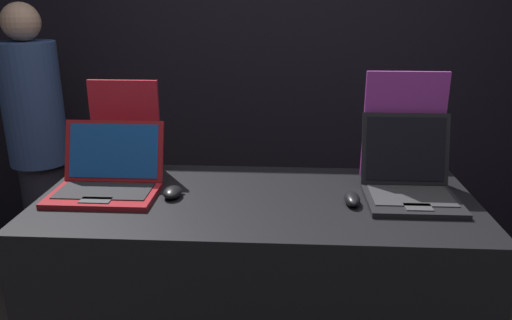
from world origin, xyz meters
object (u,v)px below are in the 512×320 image
promo_stand_front (126,128)px  laptop_back (409,180)px  mouse_back (352,199)px  promo_stand_back (403,131)px  mouse_front (172,192)px  laptop_front (108,177)px  person_bystander (39,151)px

promo_stand_front → laptop_back: promo_stand_front is taller
promo_stand_front → laptop_back: (1.15, -0.25, -0.12)m
laptop_back → mouse_back: laptop_back is taller
promo_stand_back → mouse_front: bearing=-165.9°
laptop_front → mouse_front: (0.26, -0.04, -0.04)m
laptop_back → promo_stand_back: promo_stand_back is taller
person_bystander → promo_stand_back: bearing=-19.6°
promo_stand_front → mouse_back: bearing=-19.6°
laptop_back → mouse_front: bearing=-176.3°
mouse_front → promo_stand_back: 0.94m
laptop_front → mouse_back: size_ratio=3.33×
mouse_front → person_bystander: person_bystander is taller
mouse_front → laptop_front: bearing=171.4°
mouse_front → mouse_back: size_ratio=0.87×
mouse_back → promo_stand_back: promo_stand_back is taller
promo_stand_front → promo_stand_back: size_ratio=0.87×
mouse_front → mouse_back: same height
person_bystander → promo_stand_front: bearing=-39.6°
mouse_front → person_bystander: size_ratio=0.06×
promo_stand_back → person_bystander: 1.99m
mouse_front → laptop_back: bearing=3.7°
mouse_front → mouse_back: (0.67, -0.03, 0.00)m
promo_stand_front → laptop_back: bearing=-12.1°
mouse_back → promo_stand_back: size_ratio=0.27×
mouse_front → promo_stand_front: 0.43m
mouse_front → promo_stand_front: bearing=130.4°
laptop_front → laptop_back: laptop_back is taller
laptop_front → promo_stand_front: promo_stand_front is taller
promo_stand_front → mouse_back: size_ratio=3.29×
laptop_front → mouse_front: bearing=-8.6°
laptop_back → person_bystander: size_ratio=0.21×
promo_stand_front → mouse_front: bearing=-49.6°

